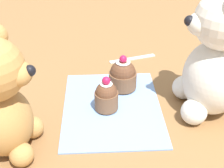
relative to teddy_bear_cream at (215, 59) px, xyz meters
name	(u,v)px	position (x,y,z in m)	size (l,w,h in m)	color
ground_plane	(112,108)	(-0.01, -0.18, -0.11)	(4.00, 4.00, 0.00)	olive
knitted_placemat	(112,106)	(-0.01, -0.18, -0.11)	(0.25, 0.19, 0.01)	#7A9ED1
teddy_bear_cream	(215,59)	(0.00, 0.00, 0.00)	(0.13, 0.13, 0.25)	silver
teddy_bear_tan	(1,99)	(0.09, -0.36, -0.01)	(0.11, 0.11, 0.21)	#B78447
cupcake_near_cream_bear	(123,76)	(-0.08, -0.16, -0.08)	(0.06, 0.06, 0.08)	brown
cupcake_near_tan_bear	(106,96)	(-0.01, -0.20, -0.08)	(0.05, 0.05, 0.07)	brown
teaspoon	(133,58)	(-0.22, -0.12, -0.11)	(0.12, 0.01, 0.01)	silver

